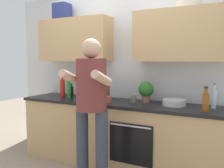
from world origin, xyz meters
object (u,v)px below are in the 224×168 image
at_px(bottle_soy, 72,91).
at_px(mixing_bowl, 174,102).
at_px(cup_stoneware, 133,99).
at_px(knife_block, 104,92).
at_px(bottle_water, 214,98).
at_px(grocery_bag_produce, 87,92).
at_px(bottle_hotsauce, 63,88).
at_px(cup_ceramic, 109,99).
at_px(potted_herb, 146,90).
at_px(bottle_soda, 69,89).
at_px(bottle_syrup, 206,101).
at_px(person_standing, 91,101).

xyz_separation_m(bottle_soy, mixing_bowl, (1.60, -0.05, -0.04)).
distance_m(cup_stoneware, knife_block, 0.42).
distance_m(bottle_water, grocery_bag_produce, 1.77).
xyz_separation_m(bottle_hotsauce, cup_ceramic, (0.86, -0.11, -0.10)).
bearing_deg(mixing_bowl, potted_herb, 170.16).
relative_size(bottle_soda, bottle_soy, 1.64).
height_order(bottle_syrup, cup_stoneware, bottle_syrup).
height_order(cup_stoneware, potted_herb, potted_herb).
bearing_deg(bottle_hotsauce, bottle_water, 3.17).
relative_size(bottle_soda, cup_ceramic, 3.75).
bearing_deg(knife_block, cup_stoneware, 12.89).
relative_size(bottle_water, cup_stoneware, 3.20).
distance_m(bottle_soda, bottle_soy, 0.16).
relative_size(bottle_soda, bottle_syrup, 1.20).
distance_m(person_standing, grocery_bag_produce, 0.94).
distance_m(person_standing, potted_herb, 0.89).
bearing_deg(bottle_soda, mixing_bowl, 3.55).
distance_m(bottle_soda, bottle_water, 2.01).
xyz_separation_m(bottle_water, cup_stoneware, (-1.01, -0.04, -0.07)).
relative_size(mixing_bowl, grocery_bag_produce, 1.26).
xyz_separation_m(bottle_soy, bottle_syrup, (2.00, -0.25, 0.03)).
height_order(cup_stoneware, mixing_bowl, cup_stoneware).
xyz_separation_m(bottle_soy, knife_block, (0.66, -0.14, 0.04)).
distance_m(bottle_syrup, potted_herb, 0.83).
bearing_deg(bottle_syrup, mixing_bowl, 152.68).
bearing_deg(bottle_soda, knife_block, 0.67).
bearing_deg(bottle_syrup, person_standing, -154.89).
relative_size(cup_ceramic, mixing_bowl, 0.31).
bearing_deg(potted_herb, bottle_soda, -171.95).
distance_m(bottle_soda, cup_ceramic, 0.74).
bearing_deg(person_standing, cup_stoneware, 74.29).
relative_size(person_standing, knife_block, 5.77).
xyz_separation_m(bottle_water, cup_ceramic, (-1.28, -0.23, -0.07)).
xyz_separation_m(cup_ceramic, knife_block, (-0.12, 0.10, 0.07)).
bearing_deg(knife_block, cup_ceramic, -39.38).
xyz_separation_m(person_standing, knife_block, (-0.19, 0.65, 0.01)).
relative_size(bottle_water, cup_ceramic, 3.26).
relative_size(bottle_soy, bottle_syrup, 0.73).
bearing_deg(grocery_bag_produce, bottle_soy, 175.43).
relative_size(bottle_hotsauce, cup_stoneware, 3.85).
distance_m(bottle_hotsauce, mixing_bowl, 1.69).
bearing_deg(grocery_bag_produce, bottle_water, 0.53).
distance_m(mixing_bowl, grocery_bag_produce, 1.31).
bearing_deg(cup_stoneware, knife_block, -167.11).
distance_m(bottle_soy, potted_herb, 1.22).
xyz_separation_m(bottle_hotsauce, knife_block, (0.74, -0.01, -0.02)).
distance_m(mixing_bowl, knife_block, 0.95).
bearing_deg(bottle_water, person_standing, -147.25).
relative_size(cup_ceramic, cup_stoneware, 0.98).
bearing_deg(potted_herb, bottle_soy, -179.06).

